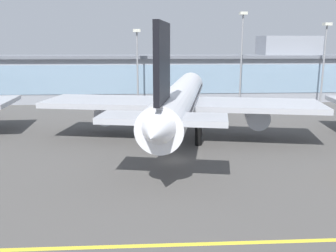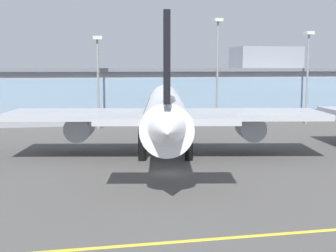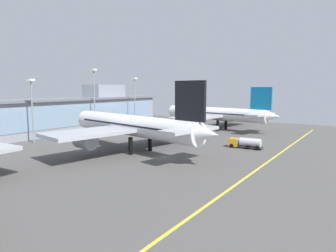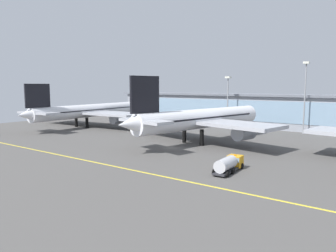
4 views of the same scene
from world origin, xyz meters
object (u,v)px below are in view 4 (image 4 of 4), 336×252
Objects in this scene: apron_light_mast_west at (305,87)px; airliner_near_left at (88,111)px; fuel_tanker_truck at (229,164)px; apron_light_mast_centre at (228,93)px; airliner_near_right at (201,119)px.

airliner_near_left is at bearing -158.26° from apron_light_mast_west.
airliner_near_left reaches higher than fuel_tanker_truck.
airliner_near_left is at bearing 65.51° from fuel_tanker_truck.
apron_light_mast_west is (-1.17, 57.53, 13.85)m from fuel_tanker_truck.
apron_light_mast_west is at bearing 4.29° from apron_light_mast_centre.
apron_light_mast_centre is (46.01, 26.89, 6.98)m from airliner_near_left.
airliner_near_right reaches higher than fuel_tanker_truck.
airliner_near_left is 78.53m from apron_light_mast_west.
airliner_near_left is 53.75m from apron_light_mast_centre.
airliner_near_right is at bearing -118.60° from apron_light_mast_west.
apron_light_mast_centre reaches higher than fuel_tanker_truck.
airliner_near_right is at bearing -76.55° from apron_light_mast_centre.
fuel_tanker_truck is at bearing -88.84° from apron_light_mast_west.
apron_light_mast_west is (18.69, 34.28, 8.77)m from airliner_near_right.
airliner_near_right is 5.95× the size of fuel_tanker_truck.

